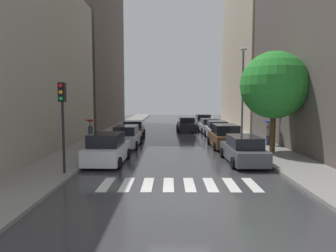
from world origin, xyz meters
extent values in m
cube|color=#363639|center=(0.00, 24.00, -0.02)|extent=(28.00, 72.00, 0.04)
cube|color=gray|center=(-6.50, 24.00, 0.07)|extent=(3.00, 72.00, 0.15)
cube|color=gray|center=(6.50, 24.00, 0.07)|extent=(3.00, 72.00, 0.15)
cube|color=silver|center=(-3.15, 1.91, 0.01)|extent=(0.45, 2.20, 0.01)
cube|color=silver|center=(-2.25, 1.91, 0.01)|extent=(0.45, 2.20, 0.01)
cube|color=silver|center=(-1.35, 1.91, 0.01)|extent=(0.45, 2.20, 0.01)
cube|color=silver|center=(-0.45, 1.91, 0.01)|extent=(0.45, 2.20, 0.01)
cube|color=silver|center=(0.45, 1.91, 0.01)|extent=(0.45, 2.20, 0.01)
cube|color=silver|center=(1.35, 1.91, 0.01)|extent=(0.45, 2.20, 0.01)
cube|color=silver|center=(2.25, 1.91, 0.01)|extent=(0.45, 2.20, 0.01)
cube|color=silver|center=(3.15, 1.91, 0.01)|extent=(0.45, 2.20, 0.01)
cube|color=#9E9384|center=(-11.00, 9.51, 6.17)|extent=(6.00, 19.50, 12.33)
cube|color=#564C47|center=(-11.00, 30.17, 10.74)|extent=(6.00, 19.63, 21.48)
cube|color=#B2A38C|center=(11.00, 29.90, 10.46)|extent=(6.00, 17.98, 20.93)
cube|color=silver|center=(-3.98, 6.26, 0.61)|extent=(2.05, 4.27, 0.87)
cube|color=black|center=(-3.99, 6.05, 1.40)|extent=(1.76, 2.37, 0.71)
cylinder|color=black|center=(-4.89, 7.68, 0.32)|extent=(0.24, 0.65, 0.64)
cylinder|color=black|center=(-2.98, 7.62, 0.32)|extent=(0.24, 0.65, 0.64)
cylinder|color=black|center=(-4.98, 4.91, 0.32)|extent=(0.24, 0.65, 0.64)
cylinder|color=black|center=(-3.07, 4.84, 0.32)|extent=(0.24, 0.65, 0.64)
cube|color=#B2B7BF|center=(-3.74, 12.46, 0.58)|extent=(1.85, 4.64, 0.81)
cube|color=black|center=(-3.74, 12.23, 1.32)|extent=(1.61, 2.56, 0.66)
cylinder|color=black|center=(-4.62, 13.99, 0.32)|extent=(0.23, 0.64, 0.64)
cylinder|color=black|center=(-2.82, 13.97, 0.32)|extent=(0.23, 0.64, 0.64)
cylinder|color=black|center=(-4.65, 10.95, 0.32)|extent=(0.23, 0.64, 0.64)
cylinder|color=black|center=(-2.86, 10.93, 0.32)|extent=(0.23, 0.64, 0.64)
cube|color=brown|center=(-3.94, 18.46, 0.57)|extent=(2.06, 4.11, 0.78)
cube|color=black|center=(-3.93, 18.26, 1.28)|extent=(1.77, 2.28, 0.64)
cylinder|color=black|center=(-4.95, 19.76, 0.32)|extent=(0.24, 0.65, 0.64)
cylinder|color=black|center=(-3.03, 19.83, 0.32)|extent=(0.24, 0.65, 0.64)
cylinder|color=black|center=(-4.85, 17.09, 0.32)|extent=(0.24, 0.65, 0.64)
cylinder|color=black|center=(-2.93, 17.16, 0.32)|extent=(0.24, 0.65, 0.64)
cube|color=#474C51|center=(3.83, 6.50, 0.56)|extent=(1.86, 4.80, 0.77)
cube|color=black|center=(3.84, 6.27, 1.27)|extent=(1.61, 2.65, 0.63)
cylinder|color=black|center=(2.91, 8.06, 0.32)|extent=(0.23, 0.64, 0.64)
cylinder|color=black|center=(4.70, 8.09, 0.32)|extent=(0.23, 0.64, 0.64)
cylinder|color=black|center=(2.97, 4.92, 0.32)|extent=(0.23, 0.64, 0.64)
cylinder|color=black|center=(4.75, 4.95, 0.32)|extent=(0.23, 0.64, 0.64)
cube|color=brown|center=(3.75, 12.02, 0.62)|extent=(2.01, 4.54, 0.88)
cube|color=black|center=(3.75, 11.79, 1.41)|extent=(1.74, 2.51, 0.72)
cylinder|color=black|center=(2.76, 13.49, 0.32)|extent=(0.23, 0.64, 0.64)
cylinder|color=black|center=(4.68, 13.52, 0.32)|extent=(0.23, 0.64, 0.64)
cylinder|color=black|center=(2.81, 10.52, 0.32)|extent=(0.23, 0.64, 0.64)
cylinder|color=black|center=(4.73, 10.55, 0.32)|extent=(0.23, 0.64, 0.64)
cube|color=#B2B7BF|center=(3.99, 17.36, 0.58)|extent=(1.85, 4.47, 0.81)
cube|color=black|center=(3.98, 17.14, 1.32)|extent=(1.61, 2.46, 0.66)
cylinder|color=black|center=(3.11, 18.84, 0.32)|extent=(0.23, 0.64, 0.64)
cylinder|color=black|center=(4.90, 18.81, 0.32)|extent=(0.23, 0.64, 0.64)
cylinder|color=black|center=(3.07, 15.91, 0.32)|extent=(0.23, 0.64, 0.64)
cylinder|color=black|center=(4.86, 15.88, 0.32)|extent=(0.23, 0.64, 0.64)
cube|color=#B2B7BF|center=(3.94, 22.59, 0.55)|extent=(2.08, 4.83, 0.75)
cube|color=black|center=(3.95, 22.35, 1.23)|extent=(1.78, 2.67, 0.61)
cylinder|color=black|center=(2.93, 24.14, 0.32)|extent=(0.24, 0.65, 0.64)
cylinder|color=black|center=(4.87, 24.19, 0.32)|extent=(0.24, 0.65, 0.64)
cylinder|color=black|center=(3.02, 20.99, 0.32)|extent=(0.24, 0.65, 0.64)
cylinder|color=black|center=(4.96, 21.04, 0.32)|extent=(0.24, 0.65, 0.64)
cube|color=#474C51|center=(3.78, 27.90, 0.61)|extent=(2.01, 4.51, 0.86)
cube|color=black|center=(3.79, 27.68, 1.39)|extent=(1.72, 2.50, 0.70)
cylinder|color=black|center=(2.80, 29.34, 0.32)|extent=(0.24, 0.65, 0.64)
cylinder|color=black|center=(4.67, 29.40, 0.32)|extent=(0.24, 0.65, 0.64)
cylinder|color=black|center=(2.89, 26.40, 0.32)|extent=(0.24, 0.65, 0.64)
cylinder|color=black|center=(4.76, 26.46, 0.32)|extent=(0.24, 0.65, 0.64)
cube|color=black|center=(1.46, 23.76, 0.57)|extent=(2.01, 4.56, 0.80)
cube|color=black|center=(1.47, 23.53, 1.30)|extent=(1.72, 2.53, 0.65)
cylinder|color=black|center=(0.48, 25.21, 0.32)|extent=(0.24, 0.65, 0.64)
cylinder|color=black|center=(2.33, 25.28, 0.32)|extent=(0.24, 0.65, 0.64)
cylinder|color=black|center=(0.59, 22.24, 0.32)|extent=(0.24, 0.65, 0.64)
cylinder|color=black|center=(2.44, 22.31, 0.32)|extent=(0.24, 0.65, 0.64)
cylinder|color=navy|center=(7.13, 12.29, 0.53)|extent=(0.28, 0.28, 0.76)
cylinder|color=gray|center=(7.13, 12.29, 1.21)|extent=(0.36, 0.36, 0.60)
sphere|color=tan|center=(7.13, 12.29, 1.63)|extent=(0.24, 0.24, 0.24)
cone|color=navy|center=(7.13, 12.29, 1.91)|extent=(1.01, 1.01, 0.20)
cylinder|color=#333338|center=(7.13, 12.29, 1.56)|extent=(0.02, 0.02, 0.70)
cylinder|color=brown|center=(-6.45, 12.07, 0.55)|extent=(0.28, 0.28, 0.81)
cylinder|color=navy|center=(-6.45, 12.07, 1.28)|extent=(0.36, 0.36, 0.64)
sphere|color=tan|center=(-6.45, 12.07, 1.73)|extent=(0.25, 0.25, 0.25)
cone|color=red|center=(-6.45, 12.07, 2.01)|extent=(0.95, 0.95, 0.20)
cylinder|color=#333338|center=(-6.45, 12.07, 1.65)|extent=(0.02, 0.02, 0.74)
cylinder|color=#513823|center=(6.42, 9.19, 1.43)|extent=(0.36, 0.36, 2.57)
sphere|color=#2A8930|center=(6.42, 9.19, 4.59)|extent=(4.40, 4.40, 4.40)
cylinder|color=black|center=(-5.45, 3.36, 1.85)|extent=(0.12, 0.12, 3.40)
cube|color=black|center=(-5.45, 3.36, 4.00)|extent=(0.30, 0.30, 0.90)
sphere|color=red|center=(-5.45, 3.18, 4.30)|extent=(0.18, 0.18, 0.18)
sphere|color=#F2A519|center=(-5.45, 3.18, 4.00)|extent=(0.18, 0.18, 0.18)
sphere|color=green|center=(-5.45, 3.18, 3.70)|extent=(0.18, 0.18, 0.18)
cylinder|color=#595B60|center=(5.55, 14.17, 3.85)|extent=(0.16, 0.16, 7.41)
ellipsoid|color=beige|center=(5.55, 14.17, 7.71)|extent=(0.60, 0.28, 0.24)
camera|label=1|loc=(-0.38, -10.95, 3.69)|focal=32.60mm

